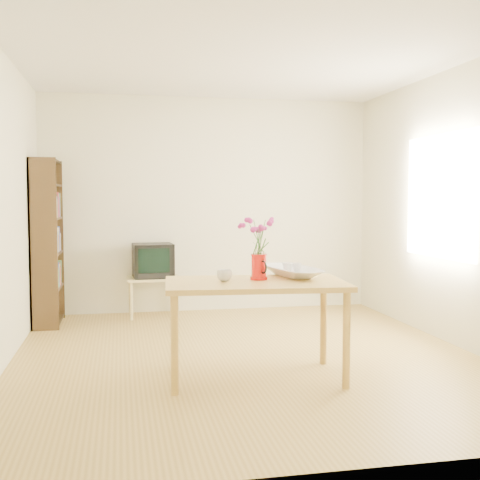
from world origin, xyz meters
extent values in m
plane|color=olive|center=(0.00, 0.00, 0.00)|extent=(4.50, 4.50, 0.00)
plane|color=white|center=(0.00, 0.00, 2.60)|extent=(4.50, 4.50, 0.00)
plane|color=#F2ECC3|center=(0.00, 2.25, 1.30)|extent=(4.00, 0.00, 4.00)
plane|color=#F2ECC3|center=(0.00, -2.25, 1.30)|extent=(4.00, 0.00, 4.00)
plane|color=#F2ECC3|center=(-2.00, 0.00, 1.30)|extent=(0.00, 4.50, 4.50)
plane|color=#F2ECC3|center=(2.00, 0.00, 1.30)|extent=(0.00, 4.50, 4.50)
plane|color=white|center=(1.98, 0.30, 1.40)|extent=(0.00, 1.30, 1.30)
cube|color=#B58C3E|center=(-0.07, -0.63, 0.73)|extent=(1.42, 0.88, 0.04)
cylinder|color=#B58C3E|center=(-0.71, -0.90, 0.35)|extent=(0.06, 0.06, 0.71)
cylinder|color=#B58C3E|center=(0.53, -1.00, 0.35)|extent=(0.06, 0.06, 0.71)
cylinder|color=#B58C3E|center=(-0.66, -0.25, 0.35)|extent=(0.06, 0.06, 0.71)
cylinder|color=#B58C3E|center=(0.58, -0.35, 0.35)|extent=(0.06, 0.06, 0.71)
cube|color=tan|center=(-0.70, 1.97, 0.45)|extent=(0.60, 0.45, 0.03)
cylinder|color=tan|center=(-0.96, 1.78, 0.22)|extent=(0.04, 0.04, 0.43)
cylinder|color=tan|center=(-0.44, 1.78, 0.22)|extent=(0.04, 0.04, 0.43)
cylinder|color=tan|center=(-0.96, 2.15, 0.22)|extent=(0.04, 0.04, 0.43)
cylinder|color=tan|center=(-0.44, 2.15, 0.22)|extent=(0.04, 0.04, 0.43)
cube|color=black|center=(-1.85, 1.41, 0.90)|extent=(0.28, 0.02, 1.80)
cube|color=black|center=(-1.85, 2.09, 0.90)|extent=(0.28, 0.03, 1.80)
cube|color=black|center=(-1.98, 1.75, 0.90)|extent=(0.02, 0.70, 1.80)
cube|color=black|center=(-1.85, 1.75, 0.04)|extent=(0.27, 0.65, 0.02)
cube|color=black|center=(-1.85, 1.75, 0.40)|extent=(0.27, 0.65, 0.02)
cube|color=black|center=(-1.85, 1.75, 0.78)|extent=(0.27, 0.65, 0.02)
cube|color=black|center=(-1.85, 1.75, 1.16)|extent=(0.27, 0.65, 0.02)
cube|color=black|center=(-1.85, 1.75, 1.52)|extent=(0.27, 0.65, 0.02)
cube|color=black|center=(-1.85, 1.75, 1.78)|extent=(0.27, 0.65, 0.02)
cylinder|color=red|center=(-0.02, -0.54, 0.84)|extent=(0.11, 0.11, 0.19)
cylinder|color=red|center=(-0.02, -0.54, 0.76)|extent=(0.13, 0.13, 0.02)
cylinder|color=red|center=(-0.02, -0.54, 0.94)|extent=(0.12, 0.12, 0.01)
cone|color=red|center=(-0.03, -0.59, 0.92)|extent=(0.06, 0.08, 0.06)
torus|color=black|center=(0.00, -0.47, 0.85)|extent=(0.04, 0.10, 0.10)
imported|color=white|center=(-0.30, -0.59, 0.79)|extent=(0.16, 0.16, 0.09)
imported|color=white|center=(0.29, -0.41, 0.97)|extent=(0.55, 0.55, 0.44)
imported|color=white|center=(0.25, -0.41, 0.93)|extent=(0.10, 0.10, 0.07)
imported|color=white|center=(0.33, -0.39, 0.92)|extent=(0.07, 0.07, 0.06)
cube|color=black|center=(-0.70, 1.97, 0.66)|extent=(0.48, 0.44, 0.39)
cube|color=black|center=(-0.70, 2.04, 0.68)|extent=(0.33, 0.25, 0.28)
cube|color=black|center=(-0.70, 1.76, 0.68)|extent=(0.35, 0.03, 0.28)
camera|label=1|loc=(-1.07, -5.05, 1.38)|focal=45.00mm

